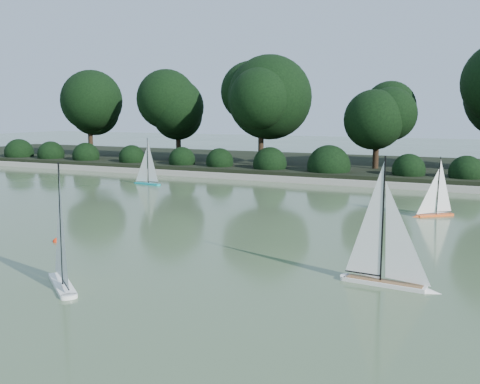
# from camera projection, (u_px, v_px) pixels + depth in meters

# --- Properties ---
(ground) EXTENTS (80.00, 80.00, 0.00)m
(ground) POSITION_uv_depth(u_px,v_px,m) (172.00, 255.00, 8.36)
(ground) COLOR #3C5130
(ground) RESTS_ON ground
(pond_coping) EXTENTS (40.00, 0.35, 0.18)m
(pond_coping) POSITION_uv_depth(u_px,v_px,m) (327.00, 181.00, 16.43)
(pond_coping) COLOR gray
(pond_coping) RESTS_ON ground
(far_bank) EXTENTS (40.00, 8.00, 0.30)m
(far_bank) POSITION_uv_depth(u_px,v_px,m) (356.00, 167.00, 20.02)
(far_bank) COLOR black
(far_bank) RESTS_ON ground
(tree_line) EXTENTS (26.31, 3.93, 4.39)m
(tree_line) POSITION_uv_depth(u_px,v_px,m) (385.00, 99.00, 17.73)
(tree_line) COLOR black
(tree_line) RESTS_ON ground
(shrub_hedge) EXTENTS (29.10, 1.10, 1.10)m
(shrub_hedge) POSITION_uv_depth(u_px,v_px,m) (335.00, 167.00, 17.19)
(shrub_hedge) COLOR black
(shrub_hedge) RESTS_ON ground
(sailboat_white_a) EXTENTS (1.08, 0.89, 1.70)m
(sailboat_white_a) POSITION_uv_depth(u_px,v_px,m) (60.00, 265.00, 6.88)
(sailboat_white_a) COLOR white
(sailboat_white_a) RESTS_ON ground
(sailboat_white_b) EXTENTS (1.31, 0.31, 1.78)m
(sailboat_white_b) POSITION_uv_depth(u_px,v_px,m) (393.00, 266.00, 6.81)
(sailboat_white_b) COLOR white
(sailboat_white_b) RESTS_ON ground
(sailboat_orange) EXTENTS (0.86, 0.72, 1.36)m
(sailboat_orange) POSITION_uv_depth(u_px,v_px,m) (432.00, 206.00, 11.39)
(sailboat_orange) COLOR #F65A1F
(sailboat_orange) RESTS_ON ground
(sailboat_teal) EXTENTS (1.12, 0.34, 1.52)m
(sailboat_teal) POSITION_uv_depth(u_px,v_px,m) (145.00, 176.00, 16.41)
(sailboat_teal) COLOR #0F9499
(sailboat_teal) RESTS_ON ground
(race_buoy) EXTENTS (0.14, 0.14, 0.14)m
(race_buoy) POSITION_uv_depth(u_px,v_px,m) (57.00, 242.00, 9.19)
(race_buoy) COLOR red
(race_buoy) RESTS_ON ground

